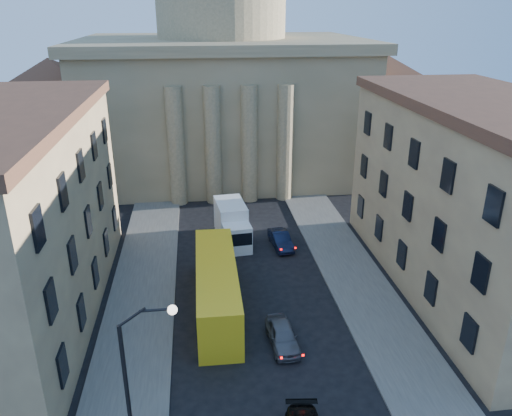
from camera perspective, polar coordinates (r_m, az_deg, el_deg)
The scene contains 10 objects.
sidewalk_left at distance 35.42m, azimuth -13.64°, elevation -14.22°, with size 5.00×60.00×0.15m, color #514F4A.
sidewalk_right at distance 37.23m, azimuth 13.96°, elevation -12.27°, with size 5.00×60.00×0.15m, color #514F4A.
church at distance 66.61m, azimuth -3.80°, elevation 14.42°, with size 68.02×28.76×36.60m.
building_left at distance 37.42m, azimuth -27.06°, elevation -1.21°, with size 11.60×26.60×14.70m.
building_right at distance 40.79m, azimuth 24.21°, elevation 1.10°, with size 11.60×26.60×14.70m.
street_lamp at distance 24.21m, azimuth -13.42°, elevation -18.10°, with size 2.62×0.44×8.83m.
car_right_far at distance 33.64m, azimuth 3.05°, elevation -14.32°, with size 1.73×4.29×1.46m, color #54555A.
car_right_distant at distance 46.07m, azimuth 2.84°, elevation -3.64°, with size 1.51×4.32×1.42m, color black.
city_bus at distance 36.60m, azimuth -4.50°, elevation -8.85°, with size 3.04×12.63×3.55m.
box_truck at distance 46.84m, azimuth -2.71°, elevation -1.89°, with size 3.16×6.66×3.54m.
Camera 1 is at (-3.87, -10.44, 20.66)m, focal length 35.00 mm.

